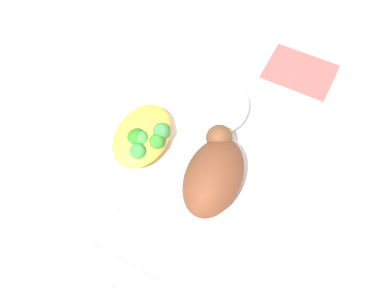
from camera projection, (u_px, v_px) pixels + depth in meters
The scene contains 7 objects.
ground_plane at pixel (192, 155), 0.67m from camera, with size 2.00×2.00×0.00m, color silver.
plate at pixel (192, 151), 0.66m from camera, with size 0.29×0.29×0.02m.
roasted_chicken at pixel (214, 174), 0.59m from camera, with size 0.13×0.07×0.07m.
rice_pile at pixel (217, 105), 0.67m from camera, with size 0.11×0.09×0.04m, color white.
mac_cheese_with_broccoli at pixel (143, 136), 0.64m from camera, with size 0.11×0.08×0.04m.
fork at pixel (110, 256), 0.58m from camera, with size 0.03×0.14×0.01m.
napkin at pixel (300, 71), 0.75m from camera, with size 0.08×0.11×0.00m, color #DB4C47.
Camera 1 is at (-0.32, -0.12, 0.57)m, focal length 43.04 mm.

